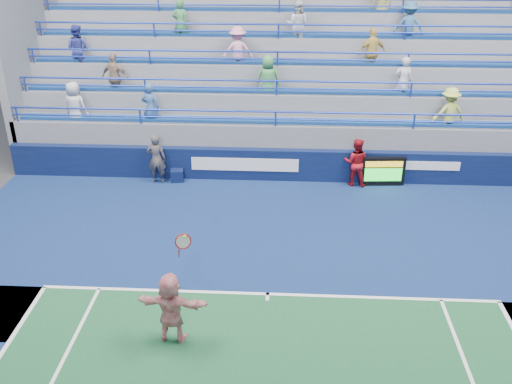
# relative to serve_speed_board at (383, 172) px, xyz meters

# --- Properties ---
(ground) EXTENTS (120.00, 120.00, 0.00)m
(ground) POSITION_rel_serve_speed_board_xyz_m (-3.58, -6.24, -0.50)
(ground) COLOR #333538
(sponsor_wall) EXTENTS (18.00, 0.32, 1.10)m
(sponsor_wall) POSITION_rel_serve_speed_board_xyz_m (-3.58, 0.26, 0.05)
(sponsor_wall) COLOR #0A1139
(sponsor_wall) RESTS_ON ground
(bleacher_stand) EXTENTS (18.00, 5.60, 6.13)m
(bleacher_stand) POSITION_rel_serve_speed_board_xyz_m (-3.59, 4.04, 1.04)
(bleacher_stand) COLOR slate
(bleacher_stand) RESTS_ON ground
(serve_speed_board) EXTENTS (1.46, 0.25, 1.00)m
(serve_speed_board) POSITION_rel_serve_speed_board_xyz_m (0.00, 0.00, 0.00)
(serve_speed_board) COLOR black
(serve_speed_board) RESTS_ON ground
(judge_chair) EXTENTS (0.48, 0.49, 0.75)m
(judge_chair) POSITION_rel_serve_speed_board_xyz_m (-6.87, -0.02, -0.26)
(judge_chair) COLOR #0C163D
(judge_chair) RESTS_ON ground
(tennis_player) EXTENTS (1.55, 0.60, 2.63)m
(tennis_player) POSITION_rel_serve_speed_board_xyz_m (-5.55, -7.89, 0.32)
(tennis_player) COLOR white
(tennis_player) RESTS_ON ground
(line_judge) EXTENTS (0.64, 0.44, 1.71)m
(line_judge) POSITION_rel_serve_speed_board_xyz_m (-7.51, -0.16, 0.35)
(line_judge) COLOR #121834
(line_judge) RESTS_ON ground
(ball_girl) EXTENTS (0.90, 0.76, 1.64)m
(ball_girl) POSITION_rel_serve_speed_board_xyz_m (-0.91, -0.00, 0.31)
(ball_girl) COLOR #A2121B
(ball_girl) RESTS_ON ground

